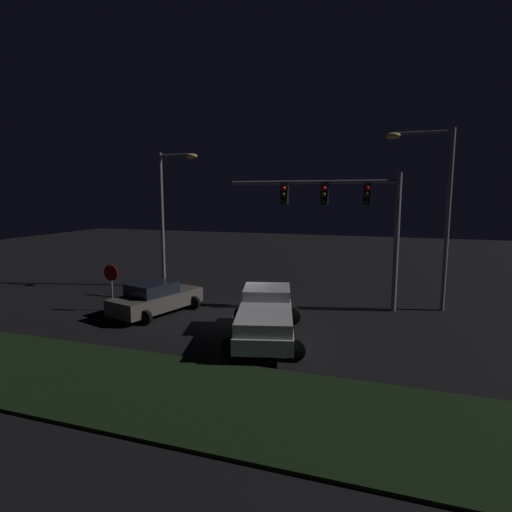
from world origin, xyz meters
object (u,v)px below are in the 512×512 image
Objects in this scene: car_sedan at (156,298)px; street_lamp_left at (169,203)px; traffic_signal_gantry at (344,207)px; stop_sign at (111,279)px; pickup_truck at (266,313)px; street_lamp_right at (435,198)px.

street_lamp_left reaches higher than car_sedan.
traffic_signal_gantry reaches higher than stop_sign.
pickup_truck is 11.47m from street_lamp_left.
street_lamp_left is (-8.14, 7.02, 4.00)m from pickup_truck.
street_lamp_left is at bearing 177.74° from street_lamp_right.
car_sedan is 7.24m from street_lamp_left.
pickup_truck is 2.57× the size of stop_sign.
street_lamp_right is 3.81× the size of stop_sign.
stop_sign is at bearing 65.52° from pickup_truck.
stop_sign is at bearing -157.60° from traffic_signal_gantry.
car_sedan is at bearing -67.05° from street_lamp_left.
street_lamp_right is at bearing 19.58° from stop_sign.
pickup_truck is 0.67× the size of street_lamp_right.
car_sedan is 13.82m from street_lamp_right.
street_lamp_right is (4.05, 0.86, 0.46)m from traffic_signal_gantry.
pickup_truck is at bearing -134.05° from street_lamp_right.
pickup_truck is 6.09m from car_sedan.
car_sedan is 0.56× the size of street_lamp_right.
street_lamp_left reaches higher than pickup_truck.
traffic_signal_gantry is 10.43m from street_lamp_left.
car_sedan is (-5.86, 1.63, -0.26)m from pickup_truck.
street_lamp_left reaches higher than traffic_signal_gantry.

